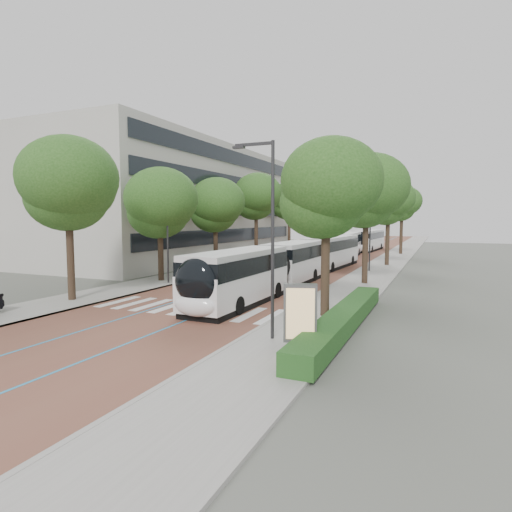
{
  "coord_description": "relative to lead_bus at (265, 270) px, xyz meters",
  "views": [
    {
      "loc": [
        13.1,
        -19.04,
        5.03
      ],
      "look_at": [
        1.04,
        8.46,
        2.4
      ],
      "focal_mm": 30.0,
      "sensor_mm": 36.0,
      "label": 1
    }
  ],
  "objects": [
    {
      "name": "ground",
      "position": [
        -2.39,
        -6.86,
        -1.63
      ],
      "size": [
        160.0,
        160.0,
        0.0
      ],
      "primitive_type": "plane",
      "color": "#51544C",
      "rests_on": "ground"
    },
    {
      "name": "road",
      "position": [
        -2.39,
        33.14,
        -1.62
      ],
      "size": [
        11.0,
        140.0,
        0.02
      ],
      "primitive_type": "cube",
      "color": "brown",
      "rests_on": "ground"
    },
    {
      "name": "sidewalk_left",
      "position": [
        -9.89,
        33.14,
        -1.57
      ],
      "size": [
        4.0,
        140.0,
        0.12
      ],
      "primitive_type": "cube",
      "color": "gray",
      "rests_on": "ground"
    },
    {
      "name": "sidewalk_right",
      "position": [
        5.11,
        33.14,
        -1.57
      ],
      "size": [
        4.0,
        140.0,
        0.12
      ],
      "primitive_type": "cube",
      "color": "gray",
      "rests_on": "ground"
    },
    {
      "name": "kerb_left",
      "position": [
        -7.99,
        33.14,
        -1.57
      ],
      "size": [
        0.2,
        140.0,
        0.14
      ],
      "primitive_type": "cube",
      "color": "gray",
      "rests_on": "ground"
    },
    {
      "name": "kerb_right",
      "position": [
        3.21,
        33.14,
        -1.57
      ],
      "size": [
        0.2,
        140.0,
        0.14
      ],
      "primitive_type": "cube",
      "color": "gray",
      "rests_on": "ground"
    },
    {
      "name": "zebra_crossing",
      "position": [
        -2.19,
        -5.86,
        -1.6
      ],
      "size": [
        10.55,
        3.6,
        0.01
      ],
      "color": "silver",
      "rests_on": "ground"
    },
    {
      "name": "lane_line_left",
      "position": [
        -3.99,
        33.14,
        -1.6
      ],
      "size": [
        0.12,
        126.0,
        0.01
      ],
      "primitive_type": "cube",
      "color": "teal",
      "rests_on": "road"
    },
    {
      "name": "lane_line_right",
      "position": [
        -0.79,
        33.14,
        -1.6
      ],
      "size": [
        0.12,
        126.0,
        0.01
      ],
      "primitive_type": "cube",
      "color": "teal",
      "rests_on": "road"
    },
    {
      "name": "office_building",
      "position": [
        -21.86,
        21.14,
        5.37
      ],
      "size": [
        18.11,
        40.0,
        14.0
      ],
      "color": "#A09D95",
      "rests_on": "ground"
    },
    {
      "name": "hedge",
      "position": [
        6.71,
        -6.86,
        -1.11
      ],
      "size": [
        1.2,
        14.0,
        0.8
      ],
      "primitive_type": "cube",
      "color": "#174418",
      "rests_on": "sidewalk_right"
    },
    {
      "name": "streetlight_near",
      "position": [
        4.23,
        -9.86,
        3.19
      ],
      "size": [
        1.82,
        0.2,
        8.0
      ],
      "color": "#2E2E30",
      "rests_on": "sidewalk_right"
    },
    {
      "name": "streetlight_far",
      "position": [
        4.23,
        15.14,
        3.19
      ],
      "size": [
        1.82,
        0.2,
        8.0
      ],
      "color": "#2E2E30",
      "rests_on": "sidewalk_right"
    },
    {
      "name": "lamp_post_left",
      "position": [
        -8.49,
        1.14,
        2.49
      ],
      "size": [
        0.14,
        0.14,
        8.0
      ],
      "primitive_type": "cylinder",
      "color": "#2E2E30",
      "rests_on": "sidewalk_left"
    },
    {
      "name": "trees_left",
      "position": [
        -9.89,
        17.19,
        5.06
      ],
      "size": [
        5.76,
        60.57,
        9.86
      ],
      "color": "black",
      "rests_on": "ground"
    },
    {
      "name": "trees_right",
      "position": [
        5.31,
        13.42,
        5.01
      ],
      "size": [
        5.76,
        46.9,
        9.31
      ],
      "color": "black",
      "rests_on": "ground"
    },
    {
      "name": "lead_bus",
      "position": [
        0.0,
        0.0,
        0.0
      ],
      "size": [
        2.86,
        18.44,
        3.2
      ],
      "rotation": [
        0.0,
        0.0,
        -0.02
      ],
      "color": "black",
      "rests_on": "ground"
    },
    {
      "name": "bus_queued_0",
      "position": [
        0.27,
        16.63,
        -0.0
      ],
      "size": [
        3.24,
        12.52,
        3.2
      ],
      "rotation": [
        0.0,
        0.0,
        -0.06
      ],
      "color": "white",
      "rests_on": "ground"
    },
    {
      "name": "bus_queued_1",
      "position": [
        -0.73,
        29.01,
        -0.0
      ],
      "size": [
        3.3,
        12.53,
        3.2
      ],
      "rotation": [
        0.0,
        0.0,
        0.07
      ],
      "color": "white",
      "rests_on": "ground"
    },
    {
      "name": "bus_queued_2",
      "position": [
        0.02,
        42.31,
        -0.0
      ],
      "size": [
        3.11,
        12.5,
        3.2
      ],
      "rotation": [
        0.0,
        0.0,
        -0.05
      ],
      "color": "white",
      "rests_on": "ground"
    },
    {
      "name": "ad_panel",
      "position": [
        5.99,
        -11.09,
        -0.18
      ],
      "size": [
        1.26,
        0.71,
        2.53
      ],
      "rotation": [
        0.0,
        0.0,
        0.34
      ],
      "color": "#59595B",
      "rests_on": "sidewalk_right"
    }
  ]
}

